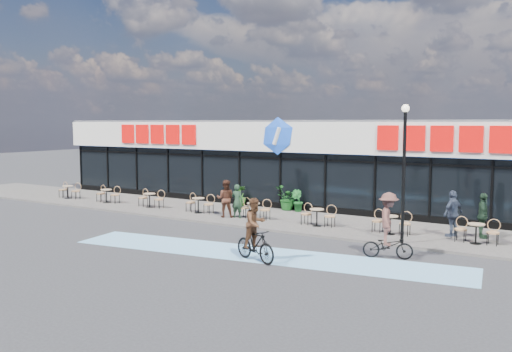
{
  "coord_description": "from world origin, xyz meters",
  "views": [
    {
      "loc": [
        13.46,
        -16.91,
        4.48
      ],
      "look_at": [
        0.72,
        3.5,
        2.09
      ],
      "focal_mm": 38.0,
      "sensor_mm": 36.0,
      "label": 1
    }
  ],
  "objects_px": {
    "pedestrian_a": "(453,214)",
    "patron_right": "(226,199)",
    "potted_plant_left": "(241,196)",
    "patron_left": "(237,201)",
    "potted_plant_right": "(297,201)",
    "lamp_post": "(404,161)",
    "cyclist_a": "(255,236)",
    "bistro_set_0": "(69,190)",
    "potted_plant_mid": "(287,198)",
    "pedestrian_b": "(483,216)",
    "cyclist_b": "(388,229)"
  },
  "relations": [
    {
      "from": "potted_plant_right",
      "to": "pedestrian_a",
      "type": "distance_m",
      "value": 8.1
    },
    {
      "from": "patron_right",
      "to": "potted_plant_mid",
      "type": "bearing_deg",
      "value": -137.97
    },
    {
      "from": "patron_left",
      "to": "pedestrian_a",
      "type": "relative_size",
      "value": 0.87
    },
    {
      "from": "patron_right",
      "to": "cyclist_a",
      "type": "height_order",
      "value": "cyclist_a"
    },
    {
      "from": "potted_plant_left",
      "to": "pedestrian_a",
      "type": "xyz_separation_m",
      "value": [
        11.24,
        -2.22,
        0.37
      ]
    },
    {
      "from": "bistro_set_0",
      "to": "patron_right",
      "type": "height_order",
      "value": "patron_right"
    },
    {
      "from": "pedestrian_a",
      "to": "cyclist_a",
      "type": "distance_m",
      "value": 8.3
    },
    {
      "from": "pedestrian_b",
      "to": "potted_plant_right",
      "type": "bearing_deg",
      "value": 65.02
    },
    {
      "from": "potted_plant_mid",
      "to": "cyclist_b",
      "type": "distance_m",
      "value": 9.68
    },
    {
      "from": "potted_plant_left",
      "to": "cyclist_a",
      "type": "relative_size",
      "value": 0.5
    },
    {
      "from": "potted_plant_left",
      "to": "lamp_post",
      "type": "bearing_deg",
      "value": -23.82
    },
    {
      "from": "cyclist_a",
      "to": "potted_plant_left",
      "type": "bearing_deg",
      "value": 125.93
    },
    {
      "from": "potted_plant_left",
      "to": "pedestrian_a",
      "type": "distance_m",
      "value": 11.46
    },
    {
      "from": "pedestrian_a",
      "to": "patron_right",
      "type": "bearing_deg",
      "value": -60.03
    },
    {
      "from": "patron_right",
      "to": "pedestrian_a",
      "type": "relative_size",
      "value": 0.97
    },
    {
      "from": "cyclist_a",
      "to": "pedestrian_a",
      "type": "bearing_deg",
      "value": 55.98
    },
    {
      "from": "potted_plant_mid",
      "to": "pedestrian_b",
      "type": "bearing_deg",
      "value": -10.91
    },
    {
      "from": "cyclist_b",
      "to": "pedestrian_b",
      "type": "bearing_deg",
      "value": 64.5
    },
    {
      "from": "lamp_post",
      "to": "potted_plant_right",
      "type": "relative_size",
      "value": 4.67
    },
    {
      "from": "lamp_post",
      "to": "potted_plant_left",
      "type": "relative_size",
      "value": 4.8
    },
    {
      "from": "patron_right",
      "to": "cyclist_a",
      "type": "bearing_deg",
      "value": 108.36
    },
    {
      "from": "pedestrian_b",
      "to": "potted_plant_mid",
      "type": "bearing_deg",
      "value": 65.43
    },
    {
      "from": "potted_plant_right",
      "to": "cyclist_b",
      "type": "bearing_deg",
      "value": -43.42
    },
    {
      "from": "potted_plant_left",
      "to": "patron_left",
      "type": "distance_m",
      "value": 3.69
    },
    {
      "from": "potted_plant_left",
      "to": "cyclist_b",
      "type": "bearing_deg",
      "value": -32.53
    },
    {
      "from": "potted_plant_left",
      "to": "potted_plant_right",
      "type": "bearing_deg",
      "value": -2.01
    },
    {
      "from": "bistro_set_0",
      "to": "pedestrian_a",
      "type": "relative_size",
      "value": 0.86
    },
    {
      "from": "bistro_set_0",
      "to": "cyclist_a",
      "type": "distance_m",
      "value": 17.68
    },
    {
      "from": "lamp_post",
      "to": "pedestrian_b",
      "type": "height_order",
      "value": "lamp_post"
    },
    {
      "from": "lamp_post",
      "to": "patron_right",
      "type": "height_order",
      "value": "lamp_post"
    },
    {
      "from": "patron_left",
      "to": "cyclist_a",
      "type": "height_order",
      "value": "cyclist_a"
    },
    {
      "from": "potted_plant_mid",
      "to": "pedestrian_a",
      "type": "relative_size",
      "value": 0.68
    },
    {
      "from": "potted_plant_left",
      "to": "patron_right",
      "type": "distance_m",
      "value": 3.59
    },
    {
      "from": "patron_right",
      "to": "pedestrian_b",
      "type": "relative_size",
      "value": 1.0
    },
    {
      "from": "lamp_post",
      "to": "potted_plant_right",
      "type": "bearing_deg",
      "value": 146.81
    },
    {
      "from": "pedestrian_a",
      "to": "potted_plant_right",
      "type": "bearing_deg",
      "value": -81.32
    },
    {
      "from": "lamp_post",
      "to": "potted_plant_left",
      "type": "xyz_separation_m",
      "value": [
        -9.95,
        4.39,
        -2.47
      ]
    },
    {
      "from": "bistro_set_0",
      "to": "pedestrian_a",
      "type": "bearing_deg",
      "value": 1.98
    },
    {
      "from": "lamp_post",
      "to": "cyclist_a",
      "type": "relative_size",
      "value": 2.42
    },
    {
      "from": "potted_plant_left",
      "to": "potted_plant_mid",
      "type": "xyz_separation_m",
      "value": [
        2.8,
        -0.07,
        0.09
      ]
    },
    {
      "from": "pedestrian_a",
      "to": "cyclist_b",
      "type": "xyz_separation_m",
      "value": [
        -1.15,
        -4.22,
        -0.01
      ]
    },
    {
      "from": "pedestrian_b",
      "to": "lamp_post",
      "type": "bearing_deg",
      "value": 123.58
    },
    {
      "from": "lamp_post",
      "to": "pedestrian_a",
      "type": "relative_size",
      "value": 2.8
    },
    {
      "from": "pedestrian_b",
      "to": "cyclist_a",
      "type": "distance_m",
      "value": 9.17
    },
    {
      "from": "potted_plant_right",
      "to": "potted_plant_mid",
      "type": "bearing_deg",
      "value": 175.08
    },
    {
      "from": "potted_plant_left",
      "to": "pedestrian_b",
      "type": "distance_m",
      "value": 12.41
    },
    {
      "from": "lamp_post",
      "to": "patron_left",
      "type": "xyz_separation_m",
      "value": [
        -8.05,
        1.23,
        -2.21
      ]
    },
    {
      "from": "bistro_set_0",
      "to": "patron_right",
      "type": "bearing_deg",
      "value": -1.81
    },
    {
      "from": "cyclist_b",
      "to": "potted_plant_left",
      "type": "bearing_deg",
      "value": 147.47
    },
    {
      "from": "patron_left",
      "to": "pedestrian_a",
      "type": "height_order",
      "value": "pedestrian_a"
    }
  ]
}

